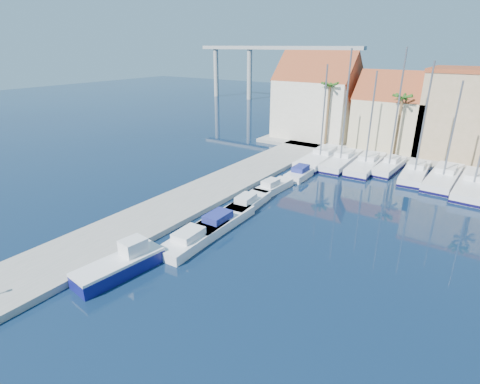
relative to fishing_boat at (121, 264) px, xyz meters
The scene contains 21 objects.
ground 5.34m from the fishing_boat, 32.86° to the right, with size 260.00×260.00×0.00m, color black.
quay_west 11.58m from the fishing_boat, 113.21° to the left, with size 6.00×77.00×0.50m, color gray.
shore_north 47.39m from the fishing_boat, 72.26° to the left, with size 54.00×16.00×0.50m, color gray.
fishing_boat is the anchor object (origin of this frame).
motorboat_west_0 6.12m from the fishing_boat, 77.51° to the left, with size 2.64×7.15×1.40m.
motorboat_west_1 9.86m from the fishing_boat, 82.75° to the left, with size 2.38×7.06×1.40m.
motorboat_west_2 14.42m from the fishing_boat, 86.24° to the left, with size 2.46×6.26×1.40m.
motorboat_west_3 19.51m from the fishing_boat, 87.85° to the left, with size 2.09×5.61×1.40m.
motorboat_west_4 25.90m from the fishing_boat, 87.52° to the left, with size 2.19×6.40×1.40m.
sailboat_0 33.13m from the fishing_boat, 89.03° to the left, with size 3.40×12.01×12.54m.
sailboat_1 33.34m from the fishing_boat, 84.26° to the left, with size 3.20×10.67×14.40m.
sailboat_2 34.05m from the fishing_boat, 78.97° to the left, with size 3.24×10.72×11.96m.
sailboat_3 35.37m from the fishing_boat, 74.86° to the left, with size 2.55×8.27×14.56m.
sailboat_4 35.52m from the fishing_boat, 69.63° to the left, with size 3.02×9.59×13.20m.
sailboat_5 36.83m from the fishing_boat, 65.23° to the left, with size 3.20×10.88×11.29m.
sailboat_6 37.46m from the fishing_boat, 60.34° to the left, with size 3.50×11.68×12.37m.
building_0 44.86m from the fishing_boat, 97.18° to the left, with size 12.30×9.00×13.50m.
building_1 44.83m from the fishing_boat, 81.70° to the left, with size 10.30×8.00×11.00m.
palm_0 40.04m from the fishing_boat, 92.28° to the left, with size 2.60×2.60×10.15m.
palm_1 40.71m from the fishing_boat, 77.83° to the left, with size 2.60×2.60×9.15m.
viaduct 86.90m from the fishing_boat, 113.64° to the left, with size 48.00×2.20×14.45m.
Camera 1 is at (14.83, -10.65, 14.76)m, focal length 28.00 mm.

